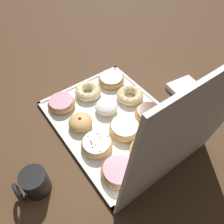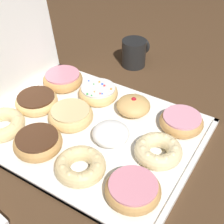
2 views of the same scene
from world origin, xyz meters
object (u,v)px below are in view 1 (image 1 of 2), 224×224
object	(u,v)px
donut_box	(115,121)
napkin_stack	(186,90)
glazed_ring_donut_7	(124,128)
coffee_mug	(34,183)
cruller_donut_3	(130,95)
sprinkle_donut_8	(97,144)
pink_frosted_donut_0	(111,79)
powdered_filled_donut_4	(106,107)
chocolate_frosted_donut_6	(150,114)
pink_frosted_donut_11	(119,171)
cruller_donut_1	(88,91)
chocolate_frosted_donut_10	(146,151)
pink_frosted_donut_2	(61,103)
jelly_filled_donut_5	(81,122)
cruller_donut_9	(173,136)

from	to	relation	value
donut_box	napkin_stack	world-z (taller)	napkin_stack
glazed_ring_donut_7	coffee_mug	bearing A→B (deg)	1.12
cruller_donut_3	sprinkle_donut_8	distance (m)	0.28
pink_frosted_donut_0	powdered_filled_donut_4	distance (m)	0.17
chocolate_frosted_donut_6	coffee_mug	xyz separation A→B (m)	(0.48, 0.00, 0.02)
powdered_filled_donut_4	pink_frosted_donut_11	bearing A→B (deg)	62.96
glazed_ring_donut_7	cruller_donut_1	bearing A→B (deg)	-89.38
cruller_donut_1	chocolate_frosted_donut_10	bearing A→B (deg)	90.55
donut_box	pink_frosted_donut_2	distance (m)	0.23
pink_frosted_donut_2	coffee_mug	world-z (taller)	coffee_mug
pink_frosted_donut_2	sprinkle_donut_8	distance (m)	0.25
donut_box	jelly_filled_donut_5	distance (m)	0.13
coffee_mug	pink_frosted_donut_0	bearing A→B (deg)	-151.60
glazed_ring_donut_7	cruller_donut_9	world-z (taller)	glazed_ring_donut_7
pink_frosted_donut_2	powdered_filled_donut_4	xyz separation A→B (m)	(-0.14, 0.13, 0.00)
glazed_ring_donut_7	sprinkle_donut_8	bearing A→B (deg)	-2.05
cruller_donut_1	cruller_donut_9	distance (m)	0.40
chocolate_frosted_donut_6	glazed_ring_donut_7	distance (m)	0.12
chocolate_frosted_donut_6	pink_frosted_donut_11	xyz separation A→B (m)	(0.24, 0.12, 0.00)
coffee_mug	napkin_stack	size ratio (longest dim) A/B	0.78
coffee_mug	chocolate_frosted_donut_10	bearing A→B (deg)	162.57
cruller_donut_1	sprinkle_donut_8	bearing A→B (deg)	64.22
chocolate_frosted_donut_6	cruller_donut_1	bearing A→B (deg)	-63.48
pink_frosted_donut_11	coffee_mug	world-z (taller)	coffee_mug
pink_frosted_donut_2	chocolate_frosted_donut_10	size ratio (longest dim) A/B	0.96
cruller_donut_9	chocolate_frosted_donut_6	bearing A→B (deg)	-90.29
chocolate_frosted_donut_10	cruller_donut_9	bearing A→B (deg)	174.90
pink_frosted_donut_2	cruller_donut_3	distance (m)	0.29
pink_frosted_donut_11	donut_box	bearing A→B (deg)	-123.26
powdered_filled_donut_4	glazed_ring_donut_7	distance (m)	0.13
cruller_donut_3	napkin_stack	xyz separation A→B (m)	(-0.23, 0.11, -0.02)
pink_frosted_donut_2	cruller_donut_9	distance (m)	0.46
donut_box	cruller_donut_1	bearing A→B (deg)	-88.26
sprinkle_donut_8	cruller_donut_9	world-z (taller)	sprinkle_donut_8
powdered_filled_donut_4	donut_box	bearing A→B (deg)	85.14
cruller_donut_3	chocolate_frosted_donut_10	xyz separation A→B (m)	(0.13, 0.24, -0.00)
jelly_filled_donut_5	pink_frosted_donut_11	bearing A→B (deg)	89.18
donut_box	pink_frosted_donut_2	bearing A→B (deg)	-55.83
powdered_filled_donut_4	coffee_mug	world-z (taller)	coffee_mug
glazed_ring_donut_7	napkin_stack	world-z (taller)	glazed_ring_donut_7
donut_box	cruller_donut_3	xyz separation A→B (m)	(-0.13, -0.06, 0.02)
donut_box	powdered_filled_donut_4	size ratio (longest dim) A/B	5.90
powdered_filled_donut_4	chocolate_frosted_donut_10	xyz separation A→B (m)	(0.01, 0.24, -0.00)
jelly_filled_donut_5	pink_frosted_donut_11	world-z (taller)	jelly_filled_donut_5
sprinkle_donut_8	pink_frosted_donut_11	world-z (taller)	sprinkle_donut_8
pink_frosted_donut_0	sprinkle_donut_8	distance (m)	0.35
sprinkle_donut_8	powdered_filled_donut_4	bearing A→B (deg)	-136.46
powdered_filled_donut_4	cruller_donut_9	world-z (taller)	powdered_filled_donut_4
cruller_donut_3	chocolate_frosted_donut_6	bearing A→B (deg)	87.72
jelly_filled_donut_5	coffee_mug	distance (m)	0.27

